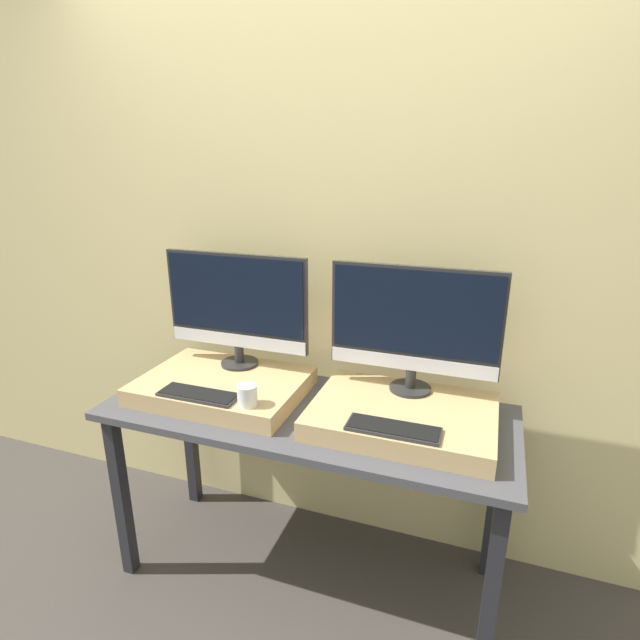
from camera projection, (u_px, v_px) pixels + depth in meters
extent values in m
plane|color=#423D38|center=(279.00, 631.00, 1.91)|extent=(12.00, 12.00, 0.00)
cube|color=#DBC684|center=(338.00, 262.00, 2.13)|extent=(8.00, 0.04, 2.60)
cube|color=#47474C|center=(306.00, 413.00, 1.95)|extent=(1.59, 0.63, 0.03)
cube|color=#232328|center=(121.00, 496.00, 2.08)|extent=(0.05, 0.05, 0.76)
cube|color=#232328|center=(491.00, 595.00, 1.61)|extent=(0.05, 0.05, 0.76)
cube|color=#232328|center=(190.00, 435.00, 2.53)|extent=(0.05, 0.05, 0.76)
cube|color=#232328|center=(494.00, 498.00, 2.07)|extent=(0.05, 0.05, 0.76)
cube|color=tan|center=(223.00, 386.00, 2.06)|extent=(0.66, 0.48, 0.07)
cylinder|color=#282828|center=(240.00, 363.00, 2.18)|extent=(0.16, 0.16, 0.01)
cylinder|color=#282828|center=(239.00, 354.00, 2.17)|extent=(0.04, 0.04, 0.07)
cube|color=#282828|center=(236.00, 301.00, 2.09)|extent=(0.64, 0.02, 0.40)
cube|color=black|center=(234.00, 295.00, 2.07)|extent=(0.61, 0.00, 0.32)
cube|color=silver|center=(237.00, 341.00, 2.13)|extent=(0.63, 0.00, 0.06)
cube|color=#2D2D2D|center=(199.00, 395.00, 1.89)|extent=(0.31, 0.11, 0.01)
cube|color=black|center=(199.00, 393.00, 1.89)|extent=(0.30, 0.10, 0.00)
cylinder|color=white|center=(247.00, 395.00, 1.81)|extent=(0.07, 0.07, 0.08)
cube|color=tan|center=(402.00, 416.00, 1.82)|extent=(0.66, 0.48, 0.07)
cylinder|color=#282828|center=(410.00, 388.00, 1.94)|extent=(0.16, 0.16, 0.01)
cylinder|color=#282828|center=(411.00, 378.00, 1.93)|extent=(0.04, 0.04, 0.07)
cube|color=#282828|center=(414.00, 320.00, 1.86)|extent=(0.64, 0.02, 0.40)
cube|color=black|center=(414.00, 313.00, 1.83)|extent=(0.61, 0.00, 0.32)
cube|color=silver|center=(411.00, 364.00, 1.90)|extent=(0.63, 0.00, 0.06)
cube|color=#2D2D2D|center=(393.00, 429.00, 1.65)|extent=(0.31, 0.11, 0.01)
cube|color=black|center=(393.00, 427.00, 1.65)|extent=(0.30, 0.10, 0.00)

